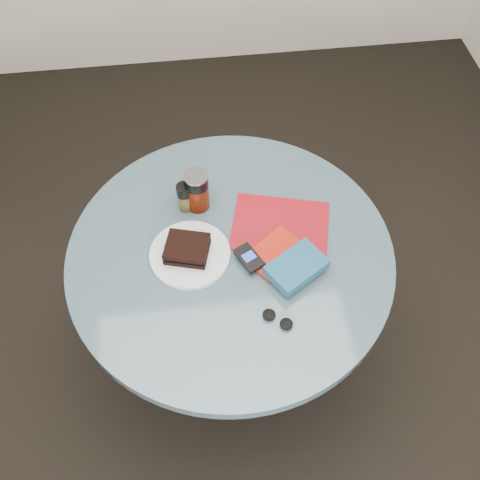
{
  "coord_description": "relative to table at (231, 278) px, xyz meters",
  "views": [
    {
      "loc": [
        -0.08,
        -0.91,
        2.1
      ],
      "look_at": [
        0.03,
        0.0,
        0.8
      ],
      "focal_mm": 40.0,
      "sensor_mm": 36.0,
      "label": 1
    }
  ],
  "objects": [
    {
      "name": "mp3_player",
      "position": [
        0.05,
        -0.05,
        0.19
      ],
      "size": [
        0.09,
        0.11,
        0.02
      ],
      "color": "black",
      "rests_on": "red_book"
    },
    {
      "name": "table",
      "position": [
        0.0,
        0.0,
        0.0
      ],
      "size": [
        1.0,
        1.0,
        0.75
      ],
      "color": "black",
      "rests_on": "ground"
    },
    {
      "name": "red_book",
      "position": [
        0.13,
        -0.03,
        0.18
      ],
      "size": [
        0.21,
        0.19,
        0.01
      ],
      "primitive_type": "cube",
      "rotation": [
        0.0,
        0.0,
        0.64
      ],
      "color": "#AA190D",
      "rests_on": "magazine"
    },
    {
      "name": "magazine",
      "position": [
        0.17,
        0.07,
        0.17
      ],
      "size": [
        0.35,
        0.3,
        0.01
      ],
      "primitive_type": "cube",
      "rotation": [
        0.0,
        0.0,
        -0.26
      ],
      "color": "maroon",
      "rests_on": "table"
    },
    {
      "name": "headphones",
      "position": [
        0.1,
        -0.25,
        0.17
      ],
      "size": [
        0.1,
        0.09,
        0.02
      ],
      "color": "black",
      "rests_on": "table"
    },
    {
      "name": "ground",
      "position": [
        0.0,
        0.0,
        -0.59
      ],
      "size": [
        4.0,
        4.0,
        0.0
      ],
      "primitive_type": "plane",
      "color": "black",
      "rests_on": "ground"
    },
    {
      "name": "pepper_grinder",
      "position": [
        -0.12,
        0.18,
        0.22
      ],
      "size": [
        0.05,
        0.05,
        0.11
      ],
      "color": "brown",
      "rests_on": "table"
    },
    {
      "name": "novel",
      "position": [
        0.18,
        -0.11,
        0.2
      ],
      "size": [
        0.2,
        0.18,
        0.03
      ],
      "primitive_type": "cube",
      "rotation": [
        0.0,
        0.0,
        0.55
      ],
      "color": "navy",
      "rests_on": "red_book"
    },
    {
      "name": "sandwich",
      "position": [
        -0.13,
        -0.0,
        0.2
      ],
      "size": [
        0.15,
        0.14,
        0.04
      ],
      "color": "black",
      "rests_on": "plate"
    },
    {
      "name": "plate",
      "position": [
        -0.12,
        -0.0,
        0.17
      ],
      "size": [
        0.26,
        0.26,
        0.02
      ],
      "primitive_type": "cylinder",
      "rotation": [
        0.0,
        0.0,
        -0.07
      ],
      "color": "white",
      "rests_on": "table"
    },
    {
      "name": "soda_can",
      "position": [
        -0.08,
        0.19,
        0.24
      ],
      "size": [
        0.09,
        0.09,
        0.14
      ],
      "color": "#5B1504",
      "rests_on": "table"
    }
  ]
}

